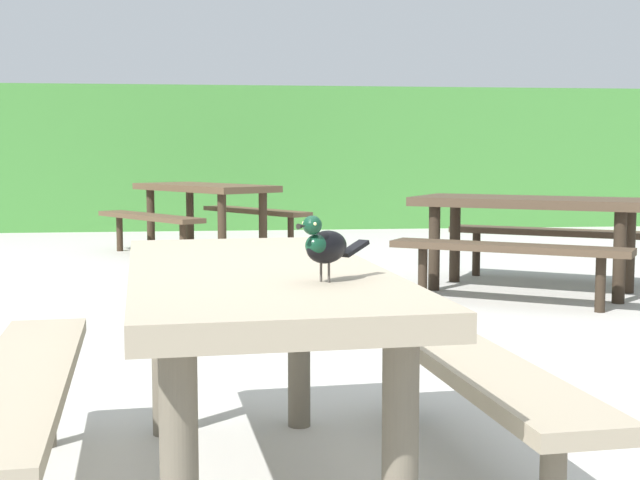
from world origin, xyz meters
The scene contains 6 objects.
ground_plane centered at (0.00, 0.00, 0.00)m, with size 60.00×60.00×0.00m, color #B7B5AD.
hedge_wall centered at (0.00, 10.48, 1.01)m, with size 28.00×2.00×2.01m, color #428438.
picnic_table_foreground centered at (-0.03, -0.25, 0.56)m, with size 1.81×1.85×0.74m.
bird_grackle centered at (0.14, -0.62, 0.84)m, with size 0.23×0.21×0.18m.
picnic_table_mid_left centered at (-0.23, 6.91, 0.56)m, with size 2.35×2.36×0.74m.
picnic_table_far_centre centered at (2.32, 3.70, 0.56)m, with size 2.35×2.34×0.74m.
Camera 1 is at (-0.17, -3.00, 1.09)m, focal length 50.12 mm.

